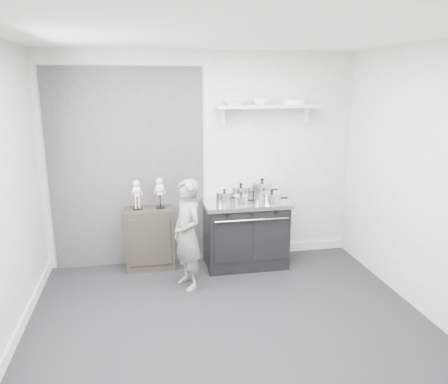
% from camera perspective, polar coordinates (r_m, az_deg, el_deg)
% --- Properties ---
extents(ground, '(4.00, 4.00, 0.00)m').
position_cam_1_polar(ground, '(4.44, 0.90, -17.41)').
color(ground, black).
rests_on(ground, ground).
extents(room_shell, '(4.02, 3.62, 2.71)m').
position_cam_1_polar(room_shell, '(3.96, -0.71, 4.22)').
color(room_shell, '#AAAAA7').
rests_on(room_shell, ground).
extents(wall_shelf, '(1.30, 0.26, 0.24)m').
position_cam_1_polar(wall_shelf, '(5.60, 5.61, 10.98)').
color(wall_shelf, silver).
rests_on(wall_shelf, room_shell).
extents(stove, '(1.07, 0.67, 0.86)m').
position_cam_1_polar(stove, '(5.65, 2.80, -5.30)').
color(stove, black).
rests_on(stove, ground).
extents(side_cabinet, '(0.60, 0.35, 0.78)m').
position_cam_1_polar(side_cabinet, '(5.65, -9.68, -5.96)').
color(side_cabinet, black).
rests_on(side_cabinet, ground).
extents(child, '(0.46, 0.55, 1.28)m').
position_cam_1_polar(child, '(4.98, -4.79, -5.56)').
color(child, slate).
rests_on(child, ground).
extents(pot_front_left, '(0.30, 0.21, 0.19)m').
position_cam_1_polar(pot_front_left, '(5.35, 0.06, -0.74)').
color(pot_front_left, silver).
rests_on(pot_front_left, stove).
extents(pot_back_left, '(0.34, 0.25, 0.20)m').
position_cam_1_polar(pot_back_left, '(5.63, 2.20, 0.02)').
color(pot_back_left, silver).
rests_on(pot_back_left, stove).
extents(pot_back_right, '(0.35, 0.27, 0.25)m').
position_cam_1_polar(pot_back_right, '(5.67, 4.98, 0.34)').
color(pot_back_right, silver).
rests_on(pot_back_right, stove).
extents(pot_front_right, '(0.33, 0.24, 0.18)m').
position_cam_1_polar(pot_front_right, '(5.40, 6.25, -0.76)').
color(pot_front_right, silver).
rests_on(pot_front_right, stove).
extents(pot_front_center, '(0.27, 0.18, 0.15)m').
position_cam_1_polar(pot_front_center, '(5.32, 2.26, -1.08)').
color(pot_front_center, silver).
rests_on(pot_front_center, stove).
extents(skeleton_full, '(0.12, 0.08, 0.43)m').
position_cam_1_polar(skeleton_full, '(5.47, -11.31, -0.07)').
color(skeleton_full, beige).
rests_on(skeleton_full, side_cabinet).
extents(skeleton_torso, '(0.12, 0.08, 0.45)m').
position_cam_1_polar(skeleton_torso, '(5.47, -8.38, 0.17)').
color(skeleton_torso, beige).
rests_on(skeleton_torso, side_cabinet).
extents(bowl_large, '(0.30, 0.30, 0.07)m').
position_cam_1_polar(bowl_large, '(5.49, 1.45, 11.69)').
color(bowl_large, white).
rests_on(bowl_large, wall_shelf).
extents(bowl_small, '(0.23, 0.23, 0.07)m').
position_cam_1_polar(bowl_small, '(5.57, 4.90, 11.67)').
color(bowl_small, white).
rests_on(bowl_small, wall_shelf).
extents(plate_stack, '(0.28, 0.28, 0.06)m').
position_cam_1_polar(plate_stack, '(5.70, 9.16, 11.55)').
color(plate_stack, white).
rests_on(plate_stack, wall_shelf).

